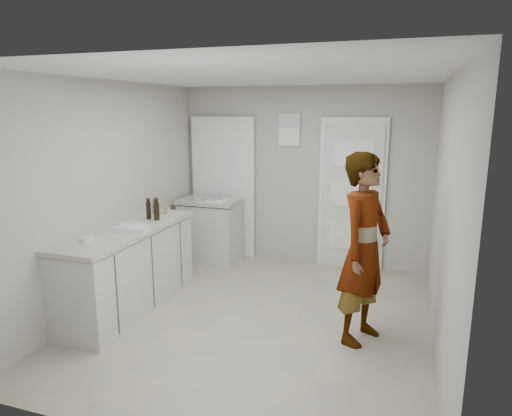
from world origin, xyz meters
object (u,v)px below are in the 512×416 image
(egg_bowl, at_px, (87,239))
(oil_cruet_a, at_px, (156,209))
(spice_jar, at_px, (167,210))
(baking_dish, at_px, (132,229))
(oil_cruet_b, at_px, (149,209))
(cake_mix_box, at_px, (157,207))
(person, at_px, (364,249))

(egg_bowl, bearing_deg, oil_cruet_a, 79.31)
(spice_jar, height_order, oil_cruet_a, oil_cruet_a)
(spice_jar, height_order, egg_bowl, spice_jar)
(baking_dish, distance_m, egg_bowl, 0.51)
(oil_cruet_b, distance_m, baking_dish, 0.57)
(cake_mix_box, bearing_deg, oil_cruet_b, -67.76)
(oil_cruet_a, bearing_deg, spice_jar, 98.63)
(spice_jar, bearing_deg, baking_dish, -86.04)
(oil_cruet_a, xyz_separation_m, baking_dish, (0.01, -0.52, -0.10))
(oil_cruet_a, bearing_deg, oil_cruet_b, 170.64)
(oil_cruet_b, xyz_separation_m, baking_dish, (0.13, -0.54, -0.10))
(oil_cruet_b, bearing_deg, egg_bowl, -93.97)
(oil_cruet_a, relative_size, egg_bowl, 2.11)
(person, distance_m, oil_cruet_a, 2.42)
(cake_mix_box, distance_m, baking_dish, 0.79)
(spice_jar, distance_m, egg_bowl, 1.34)
(spice_jar, xyz_separation_m, oil_cruet_a, (0.05, -0.33, 0.09))
(cake_mix_box, xyz_separation_m, egg_bowl, (-0.04, -1.24, -0.07))
(person, xyz_separation_m, spice_jar, (-2.44, 0.66, 0.06))
(spice_jar, bearing_deg, egg_bowl, -95.90)
(cake_mix_box, distance_m, spice_jar, 0.14)
(cake_mix_box, height_order, oil_cruet_b, oil_cruet_b)
(person, height_order, spice_jar, person)
(person, bearing_deg, spice_jar, 96.81)
(cake_mix_box, bearing_deg, spice_jar, 56.89)
(oil_cruet_a, bearing_deg, person, -7.72)
(spice_jar, relative_size, oil_cruet_b, 0.31)
(oil_cruet_b, bearing_deg, cake_mix_box, 97.22)
(oil_cruet_a, distance_m, baking_dish, 0.53)
(person, xyz_separation_m, egg_bowl, (-2.58, -0.67, 0.04))
(person, height_order, cake_mix_box, person)
(baking_dish, height_order, egg_bowl, baking_dish)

